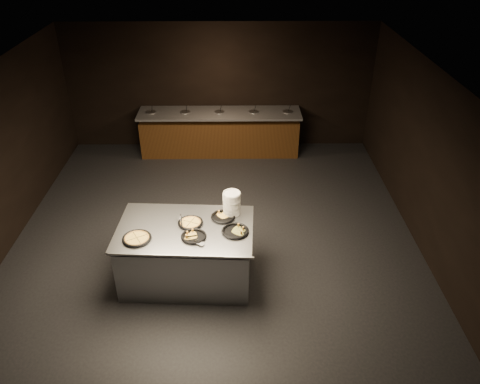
{
  "coord_description": "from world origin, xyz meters",
  "views": [
    {
      "loc": [
        0.37,
        -6.41,
        5.02
      ],
      "look_at": [
        0.43,
        0.3,
        0.89
      ],
      "focal_mm": 35.0,
      "sensor_mm": 36.0,
      "label": 1
    }
  ],
  "objects_px": {
    "pan_veggie_whole": "(137,238)",
    "serving_counter": "(187,254)",
    "pan_cheese_whole": "(191,223)",
    "plate_stack": "(232,203)"
  },
  "relations": [
    {
      "from": "serving_counter",
      "to": "plate_stack",
      "type": "relative_size",
      "value": 5.57
    },
    {
      "from": "plate_stack",
      "to": "pan_cheese_whole",
      "type": "height_order",
      "value": "plate_stack"
    },
    {
      "from": "serving_counter",
      "to": "pan_cheese_whole",
      "type": "height_order",
      "value": "pan_cheese_whole"
    },
    {
      "from": "serving_counter",
      "to": "pan_veggie_whole",
      "type": "height_order",
      "value": "pan_veggie_whole"
    },
    {
      "from": "plate_stack",
      "to": "pan_cheese_whole",
      "type": "bearing_deg",
      "value": -156.28
    },
    {
      "from": "plate_stack",
      "to": "pan_cheese_whole",
      "type": "relative_size",
      "value": 0.98
    },
    {
      "from": "serving_counter",
      "to": "pan_veggie_whole",
      "type": "relative_size",
      "value": 4.98
    },
    {
      "from": "serving_counter",
      "to": "pan_cheese_whole",
      "type": "distance_m",
      "value": 0.54
    },
    {
      "from": "pan_veggie_whole",
      "to": "serving_counter",
      "type": "bearing_deg",
      "value": 22.68
    },
    {
      "from": "plate_stack",
      "to": "pan_veggie_whole",
      "type": "relative_size",
      "value": 0.9
    }
  ]
}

